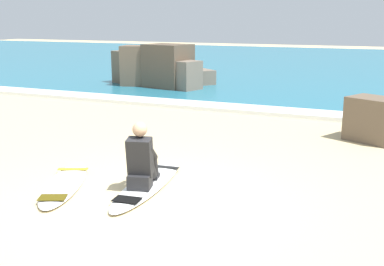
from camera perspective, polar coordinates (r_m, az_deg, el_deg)
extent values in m
plane|color=#CCB584|center=(6.49, -4.75, -8.24)|extent=(80.00, 80.00, 0.00)
cube|color=teal|center=(25.94, 17.18, 7.84)|extent=(80.00, 28.00, 0.10)
cube|color=white|center=(12.54, 9.79, 2.61)|extent=(80.00, 0.90, 0.11)
ellipsoid|color=white|center=(7.09, -5.23, -6.02)|extent=(0.81, 2.52, 0.07)
cube|color=black|center=(7.69, -3.32, -4.10)|extent=(0.49, 0.16, 0.01)
cube|color=black|center=(6.40, -7.89, -7.96)|extent=(0.39, 0.28, 0.01)
cube|color=#232326|center=(6.75, -6.33, -5.82)|extent=(0.38, 0.33, 0.20)
cylinder|color=#232326|center=(6.90, -6.78, -4.09)|extent=(0.25, 0.43, 0.43)
cylinder|color=#232326|center=(7.10, -6.46, -3.82)|extent=(0.18, 0.28, 0.42)
cube|color=#232326|center=(7.22, -6.32, -5.12)|extent=(0.15, 0.24, 0.05)
cylinder|color=#232326|center=(6.85, -5.16, -4.17)|extent=(0.25, 0.43, 0.43)
cylinder|color=#232326|center=(7.04, -4.65, -3.91)|extent=(0.18, 0.28, 0.42)
cube|color=#232326|center=(7.17, -4.45, -5.23)|extent=(0.15, 0.24, 0.05)
cube|color=#232326|center=(6.68, -6.32, -2.87)|extent=(0.40, 0.37, 0.57)
sphere|color=tan|center=(6.61, -6.35, 0.44)|extent=(0.21, 0.21, 0.21)
cylinder|color=#232326|center=(6.85, -7.15, -2.26)|extent=(0.19, 0.41, 0.31)
cylinder|color=#232326|center=(6.78, -4.86, -2.37)|extent=(0.19, 0.41, 0.31)
ellipsoid|color=white|center=(7.29, -15.18, -5.91)|extent=(1.33, 2.08, 0.07)
cube|color=gold|center=(7.81, -14.22, -4.24)|extent=(0.48, 0.29, 0.01)
cube|color=#4C400C|center=(6.68, -16.52, -7.47)|extent=(0.43, 0.37, 0.01)
cube|color=brown|center=(16.43, -2.92, 7.96)|extent=(1.66, 1.46, 1.57)
cube|color=brown|center=(16.99, -5.84, 7.97)|extent=(1.68, 1.32, 1.49)
cube|color=#756656|center=(17.44, -0.25, 6.73)|extent=(2.10, 2.05, 0.62)
cube|color=brown|center=(17.63, -7.46, 7.76)|extent=(1.40, 1.30, 1.27)
cube|color=#756656|center=(16.02, -1.32, 6.90)|extent=(1.44, 1.17, 1.05)
cube|color=brown|center=(10.15, 21.12, 1.54)|extent=(1.18, 1.07, 0.89)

